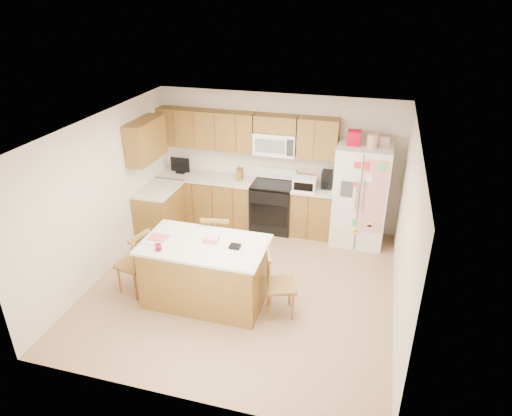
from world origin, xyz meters
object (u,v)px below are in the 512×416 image
(island, at_px, (206,272))
(windsor_chair_back, at_px, (218,246))
(windsor_chair_left, at_px, (135,264))
(refrigerator, at_px, (360,194))
(windsor_chair_right, at_px, (279,285))
(stove, at_px, (273,205))

(island, relative_size, windsor_chair_back, 1.65)
(windsor_chair_left, xyz_separation_m, windsor_chair_back, (1.02, 0.76, 0.02))
(island, height_order, windsor_chair_back, windsor_chair_back)
(refrigerator, height_order, windsor_chair_right, refrigerator)
(windsor_chair_right, bearing_deg, stove, 105.46)
(windsor_chair_left, distance_m, windsor_chair_back, 1.28)
(island, xyz_separation_m, windsor_chair_right, (1.08, -0.00, -0.02))
(stove, relative_size, island, 0.65)
(windsor_chair_right, bearing_deg, windsor_chair_back, 148.98)
(stove, xyz_separation_m, windsor_chair_left, (-1.50, -2.50, 0.01))
(refrigerator, relative_size, windsor_chair_left, 2.01)
(island, height_order, windsor_chair_left, island)
(refrigerator, height_order, windsor_chair_back, refrigerator)
(windsor_chair_left, bearing_deg, windsor_chair_back, 36.64)
(windsor_chair_left, height_order, windsor_chair_back, windsor_chair_back)
(island, xyz_separation_m, windsor_chair_left, (-1.09, -0.08, -0.00))
(windsor_chair_left, distance_m, windsor_chair_right, 2.17)
(refrigerator, bearing_deg, windsor_chair_right, -110.91)
(stove, bearing_deg, refrigerator, -2.30)
(refrigerator, distance_m, windsor_chair_back, 2.67)
(refrigerator, xyz_separation_m, windsor_chair_back, (-2.04, -1.67, -0.42))
(refrigerator, xyz_separation_m, windsor_chair_left, (-3.07, -2.43, -0.44))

